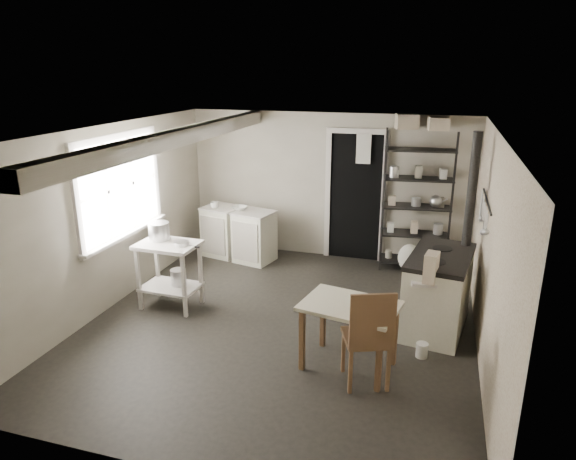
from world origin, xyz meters
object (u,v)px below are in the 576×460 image
(stockpot, at_px, (159,233))
(shelf_rack, at_px, (416,208))
(stove, at_px, (438,293))
(flour_sack, at_px, (410,256))
(prep_table, at_px, (170,277))
(work_table, at_px, (349,334))
(chair, at_px, (366,337))
(base_cabinets, at_px, (238,230))

(stockpot, bearing_deg, shelf_rack, 34.81)
(stove, distance_m, flour_sack, 1.76)
(prep_table, distance_m, shelf_rack, 3.69)
(work_table, height_order, chair, chair)
(stove, xyz_separation_m, chair, (-0.64, -1.34, 0.04))
(stockpot, height_order, stove, stockpot)
(prep_table, distance_m, stove, 3.31)
(shelf_rack, relative_size, work_table, 2.26)
(prep_table, xyz_separation_m, stove, (3.28, 0.39, 0.04))
(prep_table, height_order, work_table, prep_table)
(prep_table, distance_m, flour_sack, 3.55)
(stockpot, xyz_separation_m, stove, (3.46, 0.28, -0.50))
(work_table, bearing_deg, stove, 53.42)
(prep_table, height_order, flour_sack, prep_table)
(stockpot, bearing_deg, chair, -20.65)
(shelf_rack, distance_m, stove, 1.96)
(stove, height_order, chair, chair)
(shelf_rack, xyz_separation_m, work_table, (-0.45, -2.98, -0.57))
(chair, distance_m, flour_sack, 3.06)
(prep_table, bearing_deg, flour_sack, 36.11)
(prep_table, xyz_separation_m, work_table, (2.44, -0.75, -0.02))
(stockpot, distance_m, stove, 3.50)
(stockpot, xyz_separation_m, work_table, (2.62, -0.85, -0.56))
(prep_table, bearing_deg, chair, -19.84)
(stockpot, relative_size, work_table, 0.30)
(stockpot, relative_size, stove, 0.24)
(prep_table, distance_m, base_cabinets, 1.91)
(base_cabinets, xyz_separation_m, flour_sack, (2.69, 0.19, -0.22))
(shelf_rack, xyz_separation_m, flour_sack, (-0.02, -0.15, -0.71))
(stockpot, distance_m, base_cabinets, 1.89)
(base_cabinets, distance_m, chair, 3.78)
(base_cabinets, relative_size, work_table, 1.32)
(work_table, xyz_separation_m, flour_sack, (0.42, 2.84, -0.14))
(chair, relative_size, flour_sack, 2.42)
(stove, xyz_separation_m, flour_sack, (-0.42, 1.70, -0.20))
(stove, relative_size, chair, 1.13)
(stockpot, bearing_deg, base_cabinets, 79.11)
(stockpot, xyz_separation_m, shelf_rack, (3.06, 2.13, 0.01))
(shelf_rack, relative_size, stove, 1.81)
(stockpot, distance_m, work_table, 2.81)
(base_cabinets, height_order, work_table, base_cabinets)
(shelf_rack, bearing_deg, work_table, -105.43)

